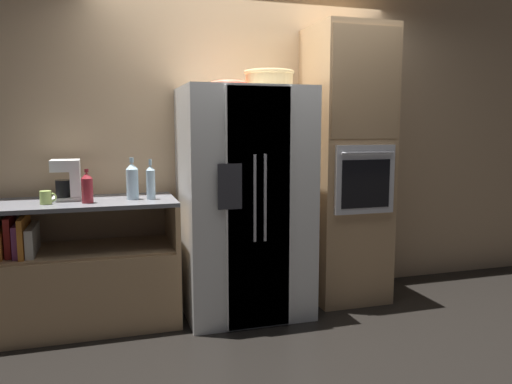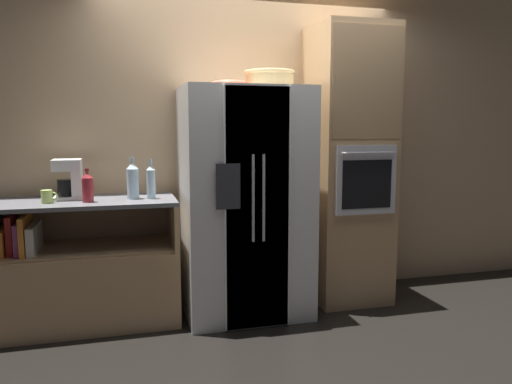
% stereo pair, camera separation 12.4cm
% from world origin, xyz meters
% --- Properties ---
extents(ground_plane, '(20.00, 20.00, 0.00)m').
position_xyz_m(ground_plane, '(0.00, 0.00, 0.00)').
color(ground_plane, black).
extents(wall_back, '(12.00, 0.06, 2.80)m').
position_xyz_m(wall_back, '(0.00, 0.44, 1.40)').
color(wall_back, tan).
rests_on(wall_back, ground_plane).
extents(counter_left, '(1.34, 0.65, 0.93)m').
position_xyz_m(counter_left, '(-1.36, 0.08, 0.35)').
color(counter_left, tan).
rests_on(counter_left, ground_plane).
extents(refrigerator, '(0.95, 0.82, 1.76)m').
position_xyz_m(refrigerator, '(-0.14, 0.01, 0.88)').
color(refrigerator, white).
rests_on(refrigerator, ground_plane).
extents(wall_oven, '(0.62, 0.69, 2.27)m').
position_xyz_m(wall_oven, '(0.77, 0.09, 1.14)').
color(wall_oven, tan).
rests_on(wall_oven, ground_plane).
extents(wicker_basket, '(0.38, 0.38, 0.13)m').
position_xyz_m(wicker_basket, '(0.06, -0.00, 1.83)').
color(wicker_basket, tan).
rests_on(wicker_basket, refrigerator).
extents(fruit_bowl, '(0.29, 0.29, 0.06)m').
position_xyz_m(fruit_bowl, '(-0.25, 0.03, 1.79)').
color(fruit_bowl, '#DB664C').
rests_on(fruit_bowl, refrigerator).
extents(bottle_tall, '(0.07, 0.07, 0.30)m').
position_xyz_m(bottle_tall, '(-0.85, 0.02, 1.06)').
color(bottle_tall, silver).
rests_on(bottle_tall, counter_left).
extents(bottle_short, '(0.09, 0.09, 0.31)m').
position_xyz_m(bottle_short, '(-0.98, 0.05, 1.07)').
color(bottle_short, silver).
rests_on(bottle_short, counter_left).
extents(bottle_wide, '(0.08, 0.08, 0.24)m').
position_xyz_m(bottle_wide, '(-1.29, -0.03, 1.04)').
color(bottle_wide, maroon).
rests_on(bottle_wide, counter_left).
extents(mug, '(0.11, 0.08, 0.09)m').
position_xyz_m(mug, '(-1.57, -0.01, 0.98)').
color(mug, '#B2D166').
rests_on(mug, counter_left).
extents(coffee_maker, '(0.20, 0.21, 0.29)m').
position_xyz_m(coffee_maker, '(-1.42, 0.16, 1.09)').
color(coffee_maker, white).
rests_on(coffee_maker, counter_left).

